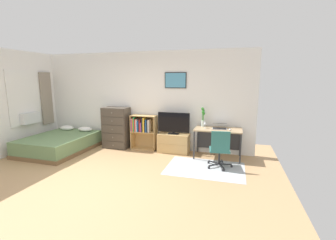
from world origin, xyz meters
name	(u,v)px	position (x,y,z in m)	size (l,w,h in m)	color
ground_plane	(97,181)	(0.00, 0.00, 0.00)	(7.20, 7.20, 0.00)	tan
wall_back_with_posters	(143,101)	(0.01, 2.43, 1.35)	(6.12, 0.09, 2.70)	white
area_rug	(205,168)	(1.94, 1.24, 0.00)	(1.70, 1.20, 0.01)	#B2B7BC
bed	(60,143)	(-2.05, 1.42, 0.22)	(1.50, 1.92, 0.56)	brown
dresser	(116,128)	(-0.72, 2.15, 0.58)	(0.73, 0.46, 1.16)	#4C4238
bookshelf	(143,129)	(0.06, 2.21, 0.59)	(0.72, 0.30, 0.96)	tan
tv_stand	(174,143)	(0.98, 2.17, 0.25)	(0.83, 0.41, 0.51)	tan
television	(174,123)	(0.98, 2.15, 0.80)	(0.86, 0.16, 0.58)	black
desk	(218,133)	(2.14, 2.13, 0.61)	(1.15, 0.63, 0.74)	tan
office_chair	(220,148)	(2.24, 1.34, 0.46)	(0.57, 0.58, 0.86)	#232326
laptop	(220,126)	(2.17, 2.11, 0.80)	(0.37, 0.40, 0.15)	#B7B7BC
computer_mouse	(230,129)	(2.42, 1.98, 0.76)	(0.06, 0.10, 0.03)	silver
bamboo_vase	(203,117)	(1.74, 2.25, 0.98)	(0.10, 0.10, 0.50)	silver
wine_glass	(205,123)	(1.82, 2.02, 0.87)	(0.07, 0.07, 0.18)	silver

